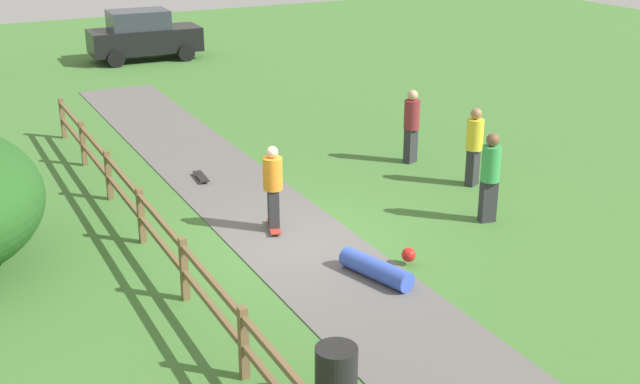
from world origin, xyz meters
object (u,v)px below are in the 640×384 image
at_px(skateboard_loose, 201,176).
at_px(trash_bin, 336,378).
at_px(skater_fallen, 379,268).
at_px(bystander_yellow, 474,143).
at_px(bystander_maroon, 412,123).
at_px(skater_riding, 273,184).
at_px(bystander_green, 490,173).
at_px(parked_car_black, 143,35).

bearing_deg(skateboard_loose, trash_bin, -98.44).
height_order(skater_fallen, bystander_yellow, bystander_yellow).
bearing_deg(skater_fallen, bystander_yellow, 35.59).
bearing_deg(trash_bin, bystander_maroon, 51.66).
distance_m(skater_riding, skater_fallen, 2.95).
xyz_separation_m(skateboard_loose, bystander_maroon, (5.03, -1.10, 0.92)).
distance_m(trash_bin, bystander_yellow, 9.09).
height_order(skater_riding, bystander_green, bystander_green).
relative_size(bystander_maroon, parked_car_black, 0.43).
distance_m(trash_bin, bystander_maroon, 10.31).
relative_size(skater_riding, parked_car_black, 0.41).
distance_m(skater_fallen, bystander_green, 3.60).
relative_size(skateboard_loose, bystander_green, 0.44).
bearing_deg(trash_bin, bystander_yellow, 41.95).
bearing_deg(parked_car_black, trash_bin, -99.79).
distance_m(bystander_green, parked_car_black, 19.17).
xyz_separation_m(trash_bin, bystander_yellow, (6.75, 6.07, 0.55)).
bearing_deg(bystander_maroon, trash_bin, -128.34).
xyz_separation_m(skateboard_loose, bystander_yellow, (5.39, -3.11, 0.91)).
distance_m(skateboard_loose, parked_car_black, 14.39).
relative_size(skater_riding, bystander_yellow, 0.96).
bearing_deg(bystander_yellow, trash_bin, -138.05).
bearing_deg(skateboard_loose, bystander_green, -48.87).
distance_m(skater_riding, bystander_maroon, 5.28).
relative_size(bystander_maroon, bystander_green, 0.98).
bearing_deg(trash_bin, skateboard_loose, 81.56).
distance_m(skateboard_loose, bystander_green, 6.69).
bearing_deg(skater_riding, skateboard_loose, 94.97).
bearing_deg(bystander_maroon, skateboard_loose, 167.69).
height_order(trash_bin, bystander_yellow, bystander_yellow).
xyz_separation_m(bystander_yellow, parked_car_black, (-2.73, 17.22, -0.04)).
bearing_deg(bystander_green, skateboard_loose, 131.13).
height_order(skater_riding, parked_car_black, parked_car_black).
distance_m(bystander_yellow, bystander_maroon, 2.04).
xyz_separation_m(bystander_maroon, parked_car_black, (-2.37, 15.21, -0.05)).
bearing_deg(bystander_maroon, bystander_yellow, -79.86).
bearing_deg(skater_fallen, skater_riding, 105.63).
xyz_separation_m(trash_bin, skater_riding, (1.66, 5.72, 0.53)).
bearing_deg(bystander_green, skater_riding, 159.33).
bearing_deg(bystander_yellow, parked_car_black, 99.00).
relative_size(trash_bin, bystander_yellow, 0.50).
relative_size(skater_riding, bystander_maroon, 0.95).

